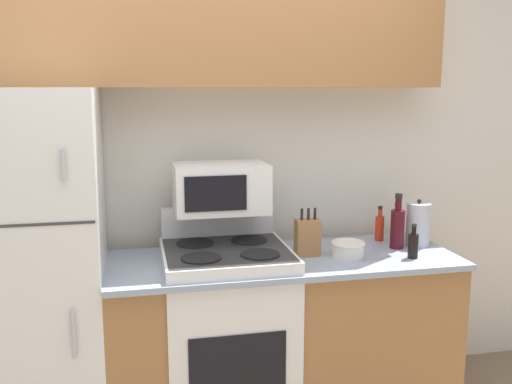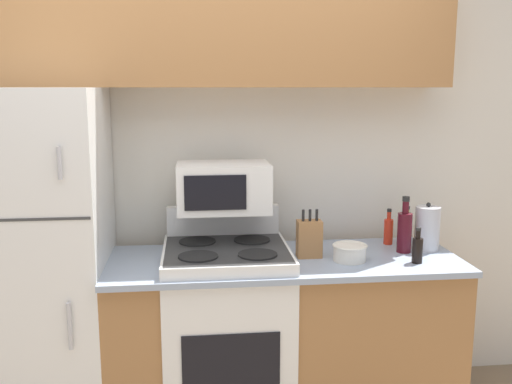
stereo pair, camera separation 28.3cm
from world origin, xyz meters
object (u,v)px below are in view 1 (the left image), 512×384
at_px(bowl, 348,249).
at_px(knife_block, 308,237).
at_px(stove, 227,335).
at_px(refrigerator, 31,273).
at_px(bottle_hot_sauce, 380,227).
at_px(microwave, 220,188).
at_px(bottle_cooking_spray, 396,226).
at_px(kettle, 418,224).
at_px(bottle_soy_sauce, 413,245).
at_px(bottle_wine_red, 397,227).

bearing_deg(bowl, knife_block, 155.88).
bearing_deg(stove, refrigerator, 176.91).
bearing_deg(bottle_hot_sauce, bowl, -136.86).
distance_m(microwave, knife_block, 0.52).
xyz_separation_m(microwave, bottle_cooking_spray, (1.01, 0.02, -0.26)).
xyz_separation_m(bottle_cooking_spray, kettle, (0.08, -0.11, 0.03)).
distance_m(bottle_hot_sauce, kettle, 0.22).
height_order(bottle_hot_sauce, bottle_cooking_spray, bottle_cooking_spray).
bearing_deg(bowl, kettle, 17.10).
bearing_deg(knife_block, bowl, -24.12).
xyz_separation_m(refrigerator, microwave, (0.94, 0.09, 0.36)).
height_order(bottle_soy_sauce, kettle, kettle).
distance_m(bowl, bottle_cooking_spray, 0.46).
relative_size(refrigerator, stove, 1.58).
bearing_deg(stove, bottle_cooking_spray, 9.19).
distance_m(knife_block, bottle_cooking_spray, 0.60).
height_order(microwave, kettle, microwave).
bearing_deg(stove, bottle_wine_red, 1.86).
bearing_deg(bottle_wine_red, bottle_cooking_spray, 65.66).
xyz_separation_m(microwave, bottle_wine_red, (0.95, -0.11, -0.23)).
height_order(refrigerator, bottle_hot_sauce, refrigerator).
distance_m(bottle_cooking_spray, kettle, 0.13).
bearing_deg(knife_block, stove, 179.96).
bearing_deg(knife_block, microwave, 162.09).
distance_m(stove, bowl, 0.77).
xyz_separation_m(bowl, bottle_cooking_spray, (0.39, 0.25, 0.04)).
bearing_deg(bottle_wine_red, knife_block, -176.57).
xyz_separation_m(stove, knife_block, (0.43, -0.00, 0.50)).
xyz_separation_m(knife_block, kettle, (0.65, 0.06, 0.02)).
height_order(microwave, knife_block, microwave).
distance_m(bowl, bottle_wine_red, 0.35).
bearing_deg(bottle_soy_sauce, bottle_wine_red, 89.12).
xyz_separation_m(knife_block, bottle_hot_sauce, (0.49, 0.19, -0.02)).
distance_m(bowl, kettle, 0.49).
relative_size(bottle_soy_sauce, kettle, 0.69).
xyz_separation_m(bottle_hot_sauce, bottle_soy_sauce, (0.03, -0.35, -0.01)).
relative_size(bottle_cooking_spray, bottle_wine_red, 0.73).
xyz_separation_m(refrigerator, bottle_hot_sauce, (1.86, 0.14, 0.09)).
bearing_deg(kettle, bottle_cooking_spray, 125.59).
bearing_deg(bottle_soy_sauce, knife_block, 162.92).
relative_size(refrigerator, bottle_wine_red, 5.84).
relative_size(stove, knife_block, 4.40).
relative_size(microwave, bottle_soy_sauce, 2.66).
bearing_deg(refrigerator, microwave, 5.37).
distance_m(stove, bottle_hot_sauce, 1.05).
height_order(bottle_soy_sauce, bottle_cooking_spray, bottle_cooking_spray).
distance_m(microwave, bowl, 0.73).
distance_m(refrigerator, bottle_hot_sauce, 1.87).
bearing_deg(kettle, knife_block, -175.05).
relative_size(microwave, bottle_cooking_spray, 2.18).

